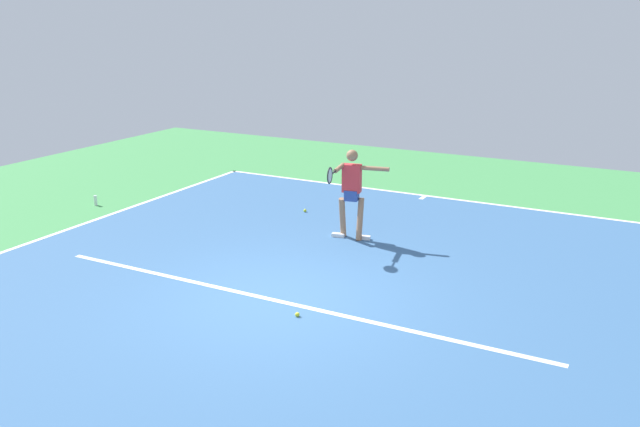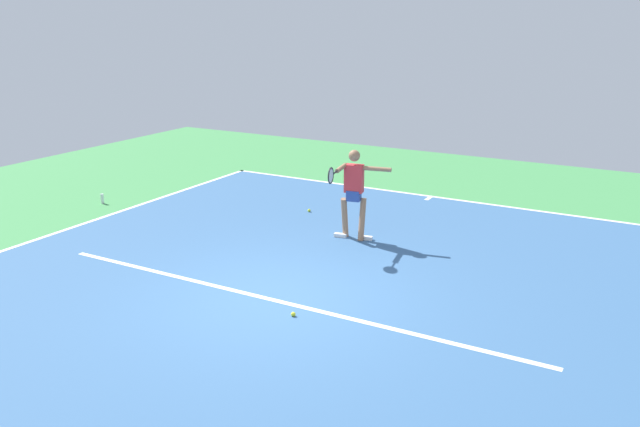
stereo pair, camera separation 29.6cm
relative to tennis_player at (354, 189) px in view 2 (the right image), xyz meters
The scene contains 10 objects.
ground_plane 3.12m from the tennis_player, 94.52° to the left, with size 22.99×22.99×0.00m, color #428E4C.
court_surface 3.11m from the tennis_player, 94.52° to the left, with size 10.89×13.21×0.00m, color #38608E.
court_line_baseline_near 3.74m from the tennis_player, 93.71° to the right, with size 10.89×0.10×0.01m, color white.
court_line_sideline_right 6.02m from the tennis_player, 29.76° to the left, with size 0.10×13.21×0.01m, color white.
court_line_service 3.22m from the tennis_player, 94.36° to the left, with size 8.16×0.10×0.01m, color white.
court_line_centre_mark 3.55m from the tennis_player, 93.92° to the right, with size 0.10×0.30×0.01m, color white.
tennis_player is the anchor object (origin of this frame).
tennis_ball_far_corner 2.19m from the tennis_player, 35.17° to the right, with size 0.07×0.07×0.07m, color #CCE033.
tennis_ball_by_baseline 3.59m from the tennis_player, 102.73° to the left, with size 0.07×0.07×0.07m, color yellow.
water_bottle 6.05m from the tennis_player, ahead, with size 0.07×0.07×0.22m, color white.
Camera 2 is at (-4.98, 7.58, 4.04)m, focal length 37.07 mm.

